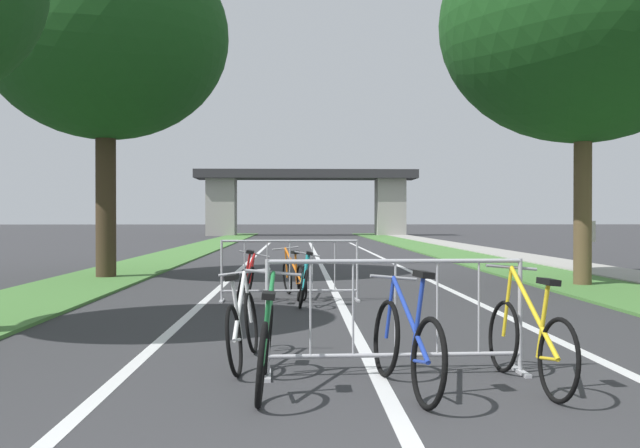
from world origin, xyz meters
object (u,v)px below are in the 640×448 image
(tree_right_maple_mid, at_px, (583,21))
(bicycle_teal_6, at_px, (303,283))
(tree_left_pine_near, at_px, (105,36))
(pedestrian_with_backpack, at_px, (586,235))
(crowd_barrier_second, at_px, (290,271))
(bicycle_green_2, at_px, (265,346))
(bicycle_white_0, at_px, (243,326))
(bicycle_blue_3, at_px, (406,345))
(bicycle_yellow_5, at_px, (529,341))
(bicycle_orange_4, at_px, (294,277))
(crowd_barrier_nearest, at_px, (395,317))
(bicycle_red_1, at_px, (246,283))

(tree_right_maple_mid, xyz_separation_m, bicycle_teal_6, (-5.81, -2.81, -5.12))
(tree_left_pine_near, xyz_separation_m, pedestrian_with_backpack, (12.12, 1.76, -4.71))
(tree_left_pine_near, distance_m, tree_right_maple_mid, 10.61)
(crowd_barrier_second, height_order, bicycle_green_2, crowd_barrier_second)
(tree_left_pine_near, bearing_deg, bicycle_green_2, -68.25)
(bicycle_white_0, distance_m, bicycle_blue_3, 1.80)
(bicycle_green_2, bearing_deg, bicycle_white_0, 104.87)
(bicycle_yellow_5, bearing_deg, crowd_barrier_second, 103.62)
(tree_left_pine_near, height_order, crowd_barrier_second, tree_left_pine_near)
(bicycle_green_2, bearing_deg, crowd_barrier_second, 88.79)
(bicycle_orange_4, bearing_deg, pedestrian_with_backpack, 22.54)
(tree_left_pine_near, relative_size, crowd_barrier_second, 3.41)
(crowd_barrier_nearest, distance_m, bicycle_orange_4, 6.16)
(pedestrian_with_backpack, bearing_deg, bicycle_orange_4, -157.74)
(crowd_barrier_second, height_order, bicycle_orange_4, crowd_barrier_second)
(crowd_barrier_second, distance_m, bicycle_green_2, 6.05)
(bicycle_orange_4, bearing_deg, crowd_barrier_second, -111.31)
(crowd_barrier_second, relative_size, bicycle_yellow_5, 1.38)
(bicycle_white_0, bearing_deg, bicycle_green_2, -71.07)
(bicycle_teal_6, bearing_deg, crowd_barrier_second, 111.98)
(bicycle_orange_4, height_order, bicycle_teal_6, bicycle_orange_4)
(tree_right_maple_mid, relative_size, bicycle_green_2, 4.64)
(crowd_barrier_second, bearing_deg, bicycle_yellow_5, -70.79)
(crowd_barrier_second, relative_size, pedestrian_with_backpack, 1.50)
(bicycle_red_1, xyz_separation_m, bicycle_teal_6, (0.94, -0.13, 0.01))
(crowd_barrier_nearest, distance_m, bicycle_yellow_5, 1.17)
(crowd_barrier_second, xyz_separation_m, bicycle_teal_6, (0.22, -0.50, -0.16))
(bicycle_green_2, relative_size, bicycle_yellow_5, 1.00)
(bicycle_green_2, bearing_deg, bicycle_red_1, 95.93)
(crowd_barrier_second, bearing_deg, tree_left_pine_near, 133.91)
(bicycle_orange_4, bearing_deg, bicycle_white_0, -108.93)
(tree_left_pine_near, distance_m, bicycle_orange_4, 7.97)
(bicycle_teal_6, bearing_deg, crowd_barrier_nearest, -82.48)
(bicycle_green_2, relative_size, bicycle_teal_6, 1.04)
(bicycle_teal_6, bearing_deg, bicycle_yellow_5, -72.65)
(crowd_barrier_second, height_order, bicycle_teal_6, crowd_barrier_second)
(bicycle_white_0, height_order, pedestrian_with_backpack, pedestrian_with_backpack)
(crowd_barrier_second, bearing_deg, pedestrian_with_backpack, 38.92)
(crowd_barrier_second, distance_m, bicycle_blue_3, 6.22)
(bicycle_white_0, bearing_deg, bicycle_red_1, 98.00)
(bicycle_red_1, bearing_deg, bicycle_orange_4, 52.79)
(crowd_barrier_nearest, distance_m, bicycle_red_1, 5.46)
(bicycle_white_0, height_order, bicycle_orange_4, bicycle_white_0)
(crowd_barrier_nearest, height_order, bicycle_yellow_5, crowd_barrier_nearest)
(tree_left_pine_near, height_order, bicycle_yellow_5, tree_left_pine_near)
(bicycle_red_1, bearing_deg, bicycle_teal_6, -4.56)
(tree_left_pine_near, xyz_separation_m, tree_right_maple_mid, (10.38, -2.21, -0.20))
(bicycle_yellow_5, bearing_deg, bicycle_white_0, 153.49)
(tree_right_maple_mid, xyz_separation_m, bicycle_blue_3, (-5.01, -8.44, -5.09))
(bicycle_red_1, relative_size, bicycle_green_2, 0.91)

